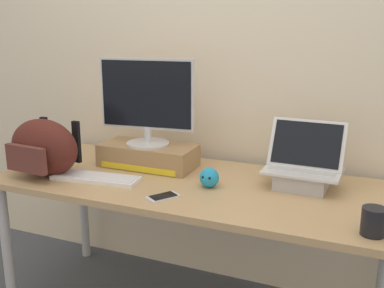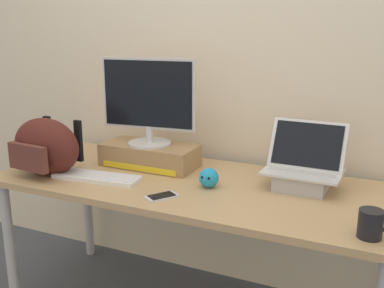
{
  "view_description": "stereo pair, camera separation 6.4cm",
  "coord_description": "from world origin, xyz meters",
  "views": [
    {
      "loc": [
        0.79,
        -1.86,
        1.43
      ],
      "look_at": [
        0.0,
        0.0,
        0.89
      ],
      "focal_mm": 43.2,
      "sensor_mm": 36.0,
      "label": 1
    },
    {
      "loc": [
        0.85,
        -1.83,
        1.43
      ],
      "look_at": [
        0.0,
        0.0,
        0.89
      ],
      "focal_mm": 43.2,
      "sensor_mm": 36.0,
      "label": 2
    }
  ],
  "objects": [
    {
      "name": "toner_box_yellow",
      "position": [
        -0.3,
        0.13,
        0.77
      ],
      "size": [
        0.48,
        0.23,
        0.11
      ],
      "color": "#9E7A51",
      "rests_on": "desk"
    },
    {
      "name": "desktop_monitor",
      "position": [
        -0.3,
        0.13,
        1.05
      ],
      "size": [
        0.48,
        0.22,
        0.43
      ],
      "rotation": [
        0.0,
        0.0,
        0.11
      ],
      "color": "silver",
      "rests_on": "toner_box_yellow"
    },
    {
      "name": "back_wall",
      "position": [
        0.0,
        0.47,
        1.3
      ],
      "size": [
        7.0,
        0.1,
        2.6
      ],
      "primitive_type": "cube",
      "color": "beige",
      "rests_on": "ground"
    },
    {
      "name": "desk",
      "position": [
        0.0,
        0.0,
        0.65
      ],
      "size": [
        1.83,
        0.75,
        0.71
      ],
      "color": "tan",
      "rests_on": "ground"
    },
    {
      "name": "cell_phone",
      "position": [
        -0.03,
        -0.24,
        0.72
      ],
      "size": [
        0.13,
        0.15,
        0.01
      ],
      "rotation": [
        0.0,
        0.0,
        -0.59
      ],
      "color": "silver",
      "rests_on": "desk"
    },
    {
      "name": "coffee_mug",
      "position": [
        0.79,
        -0.26,
        0.76
      ],
      "size": [
        0.13,
        0.08,
        0.1
      ],
      "color": "black",
      "rests_on": "desk"
    },
    {
      "name": "messenger_backpack",
      "position": [
        -0.69,
        -0.19,
        0.85
      ],
      "size": [
        0.39,
        0.27,
        0.27
      ],
      "rotation": [
        0.0,
        0.0,
        -0.08
      ],
      "color": "#4C1E19",
      "rests_on": "desk"
    },
    {
      "name": "open_laptop",
      "position": [
        0.48,
        0.13,
        0.78
      ],
      "size": [
        0.34,
        0.24,
        0.29
      ],
      "rotation": [
        0.0,
        0.0,
        -0.02
      ],
      "color": "#ADADB2",
      "rests_on": "desk"
    },
    {
      "name": "plush_toy",
      "position": [
        0.1,
        -0.03,
        0.76
      ],
      "size": [
        0.09,
        0.09,
        0.09
      ],
      "color": "#2393CC",
      "rests_on": "desk"
    },
    {
      "name": "external_keyboard",
      "position": [
        -0.42,
        -0.16,
        0.72
      ],
      "size": [
        0.43,
        0.17,
        0.02
      ],
      "rotation": [
        0.0,
        0.0,
        0.1
      ],
      "color": "white",
      "rests_on": "desk"
    }
  ]
}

